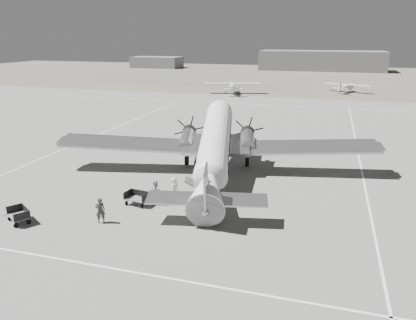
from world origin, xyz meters
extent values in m
plane|color=slate|center=(0.00, 0.00, 0.00)|extent=(260.00, 260.00, 0.00)
cube|color=white|center=(0.00, -14.00, 0.01)|extent=(60.00, 0.15, 0.01)
cube|color=white|center=(12.00, 0.00, 0.01)|extent=(0.15, 80.00, 0.01)
cube|color=white|center=(-18.00, 10.00, 0.01)|extent=(0.15, 60.00, 0.01)
cube|color=white|center=(0.00, 40.00, 0.01)|extent=(90.00, 0.15, 0.01)
cube|color=#605D51|center=(0.00, 95.00, 0.00)|extent=(260.00, 90.00, 0.01)
cube|color=slate|center=(5.00, 120.00, 3.00)|extent=(42.00, 14.00, 6.00)
cube|color=slate|center=(5.00, 120.00, 6.30)|extent=(42.00, 14.00, 0.60)
cube|color=slate|center=(-55.00, 115.00, 2.00)|extent=(18.00, 10.00, 4.00)
imported|color=#323232|center=(-4.80, -9.37, 0.85)|extent=(0.74, 0.71, 1.71)
imported|color=#A9A8A6|center=(-2.55, -5.59, 0.92)|extent=(0.81, 0.98, 1.84)
imported|color=silver|center=(-1.76, -4.11, 0.81)|extent=(0.56, 0.82, 1.61)
camera|label=1|loc=(8.66, -30.23, 11.55)|focal=35.00mm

